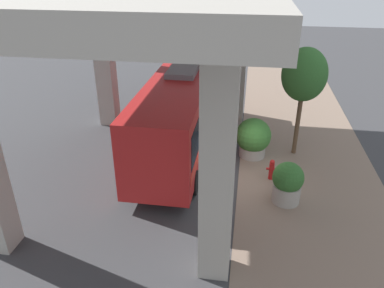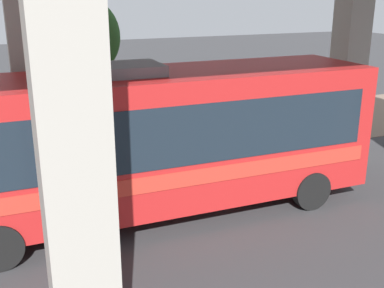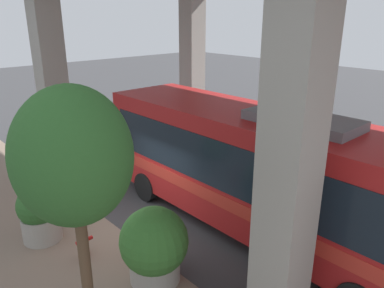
# 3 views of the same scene
# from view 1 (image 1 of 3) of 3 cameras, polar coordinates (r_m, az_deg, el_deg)

# --- Properties ---
(ground_plane) EXTENTS (80.00, 80.00, 0.00)m
(ground_plane) POSITION_cam_1_polar(r_m,az_deg,el_deg) (16.11, 7.04, -5.60)
(ground_plane) COLOR #38383A
(ground_plane) RESTS_ON ground
(sidewalk_strip) EXTENTS (6.00, 40.00, 0.02)m
(sidewalk_strip) POSITION_cam_1_polar(r_m,az_deg,el_deg) (16.36, 17.65, -6.23)
(sidewalk_strip) COLOR #7A6656
(sidewalk_strip) RESTS_ON ground
(overpass) EXTENTS (9.40, 18.24, 8.00)m
(overpass) POSITION_cam_1_polar(r_m,az_deg,el_deg) (14.33, -8.48, 20.00)
(overpass) COLOR #9E998E
(overpass) RESTS_ON ground
(bus) EXTENTS (2.80, 11.03, 3.78)m
(bus) POSITION_cam_1_polar(r_m,az_deg,el_deg) (17.87, -1.82, 5.36)
(bus) COLOR #B21E1E
(bus) RESTS_ON ground
(fire_hydrant) EXTENTS (0.45, 0.22, 0.94)m
(fire_hydrant) POSITION_cam_1_polar(r_m,az_deg,el_deg) (16.23, 12.03, -3.81)
(fire_hydrant) COLOR #B21919
(fire_hydrant) RESTS_ON ground
(planter_front) EXTENTS (1.19, 1.19, 1.69)m
(planter_front) POSITION_cam_1_polar(r_m,az_deg,el_deg) (14.75, 14.33, -5.75)
(planter_front) COLOR #9E998E
(planter_front) RESTS_ON ground
(planter_middle) EXTENTS (1.64, 1.64, 1.90)m
(planter_middle) POSITION_cam_1_polar(r_m,az_deg,el_deg) (17.71, 9.31, 0.90)
(planter_middle) COLOR #9E998E
(planter_middle) RESTS_ON ground
(street_tree_near) EXTENTS (2.00, 2.00, 5.10)m
(street_tree_near) POSITION_cam_1_polar(r_m,az_deg,el_deg) (17.40, 16.74, 10.00)
(street_tree_near) COLOR brown
(street_tree_near) RESTS_ON ground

